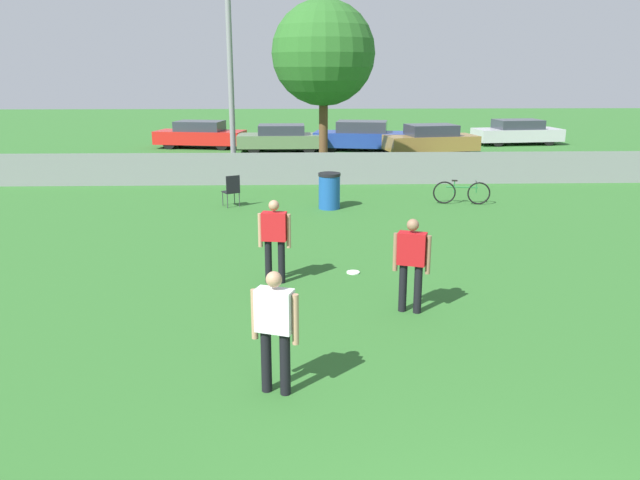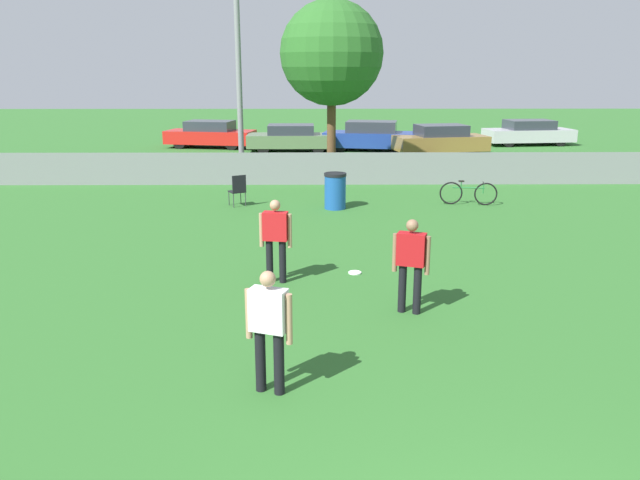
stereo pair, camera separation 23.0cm
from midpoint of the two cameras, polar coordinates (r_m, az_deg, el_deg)
The scene contains 15 objects.
fence_backline at distance 21.43m, azimuth 4.04°, elevation 6.53°, with size 26.52×0.07×1.21m.
light_pole at distance 22.81m, azimuth -7.31°, elevation 19.92°, with size 0.90×0.36×9.80m.
tree_near_pole at distance 22.89m, azimuth 1.38°, elevation 16.68°, with size 3.66×3.66×6.20m.
player_receiver_white at distance 7.52m, azimuth -3.82°, elevation -7.63°, with size 0.57×0.36×1.56m.
player_defender_red at distance 11.40m, azimuth -3.50°, elevation 0.44°, with size 0.60×0.28×1.56m.
player_thrower_red at distance 10.05m, azimuth 8.97°, elevation -1.78°, with size 0.57×0.36×1.56m.
frisbee_disc at distance 12.15m, azimuth 3.75°, elevation -2.99°, with size 0.26×0.26×0.03m.
folding_chair_sideline at distance 18.07m, azimuth -7.15°, elevation 4.67°, with size 0.56×0.56×0.92m.
bicycle_sideline at distance 18.71m, azimuth 13.76°, elevation 4.19°, with size 1.64×0.44×0.71m.
trash_bin at distance 17.65m, azimuth 1.77°, elevation 4.52°, with size 0.63×0.63×1.02m.
parked_car_red at distance 32.16m, azimuth -9.79°, elevation 9.50°, with size 4.60×2.51×1.33m.
parked_car_olive at distance 30.29m, azimuth -2.44°, elevation 9.30°, with size 4.19×1.86×1.27m.
parked_car_blue at distance 30.62m, azimuth 4.93°, elevation 9.42°, with size 4.78×2.51×1.41m.
parked_car_tan at distance 29.53m, azimuth 11.19°, elevation 8.95°, with size 4.43×2.49×1.37m.
parked_car_silver at distance 34.61m, azimuth 18.72°, elevation 9.28°, with size 4.63×2.29×1.28m.
Camera 2 is at (-1.58, -3.11, 3.84)m, focal length 35.00 mm.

